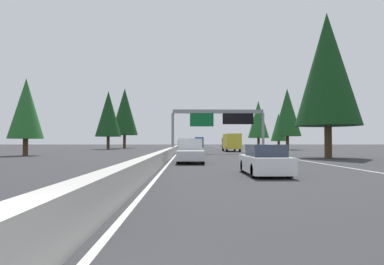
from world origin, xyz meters
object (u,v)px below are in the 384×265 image
sedan_mid_center (187,147)px  conifer_right_distant (258,119)px  sedan_far_left (265,161)px  conifer_left_far (125,112)px  conifer_left_mid (108,114)px  bus_near_right (199,142)px  conifer_left_near (26,109)px  minivan_mid_left (196,144)px  conifer_right_far (279,127)px  conifer_right_near (327,69)px  sign_gantry_overhead (219,119)px  pickup_far_right (190,151)px  sedan_distant_a (188,145)px  box_truck_mid_right (231,142)px  conifer_right_mid (287,112)px

sedan_mid_center → conifer_right_distant: bearing=-36.3°
sedan_far_left → conifer_left_far: 73.89m
sedan_mid_center → conifer_left_mid: bearing=53.6°
bus_near_right → conifer_left_near: bearing=162.2°
sedan_far_left → minivan_mid_left: bearing=0.1°
conifer_right_distant → conifer_right_far: bearing=-157.8°
conifer_right_near → sign_gantry_overhead: bearing=37.0°
conifer_right_distant → conifer_right_near: bearing=175.5°
sedan_far_left → conifer_left_near: 32.65m
pickup_far_right → sedan_distant_a: size_ratio=1.27×
box_truck_mid_right → conifer_right_distant: (27.15, -10.46, 5.66)m
pickup_far_right → conifer_right_distant: (58.57, -17.79, 6.36)m
bus_near_right → conifer_left_far: conifer_left_far is taller
sedan_far_left → conifer_right_distant: 70.44m
pickup_far_right → sedan_distant_a: (65.17, -0.02, -0.23)m
sedan_far_left → conifer_left_near: (23.24, 22.42, 4.79)m
conifer_left_near → conifer_right_far: bearing=-46.4°
conifer_right_far → sedan_mid_center: bearing=128.9°
sedan_far_left → sedan_distant_a: same height
bus_near_right → conifer_right_mid: size_ratio=0.90×
sign_gantry_overhead → sedan_mid_center: size_ratio=2.88×
minivan_mid_left → conifer_left_far: bearing=155.2°
sedan_far_left → conifer_right_near: (17.03, -10.24, 8.16)m
sign_gantry_overhead → conifer_right_mid: (24.37, -16.58, 3.01)m
conifer_left_near → conifer_left_far: conifer_left_far is taller
sedan_distant_a → minivan_mid_left: 37.89m
sedan_far_left → minivan_mid_left: (113.00, 0.13, 0.27)m
sedan_far_left → conifer_left_far: size_ratio=0.29×
conifer_right_mid → conifer_left_near: (-30.84, 39.69, -2.31)m
sedan_mid_center → conifer_right_far: (16.95, -21.00, 4.29)m
pickup_far_right → sedan_distant_a: 65.17m
bus_near_right → conifer_left_near: size_ratio=1.28×
sedan_mid_center → bus_near_right: size_ratio=0.38×
conifer_left_near → conifer_left_mid: conifer_left_mid is taller
box_truck_mid_right → conifer_left_far: (29.19, 23.51, 7.76)m
conifer_right_near → sedan_distant_a: bearing=13.3°
bus_near_right → conifer_right_distant: (-24.92, -14.11, 5.56)m
conifer_right_distant → conifer_left_mid: size_ratio=0.95×
conifer_right_near → conifer_right_far: (44.15, -7.10, -3.87)m
conifer_right_near → conifer_left_mid: size_ratio=1.16×
sedan_distant_a → minivan_mid_left: minivan_mid_left is taller
conifer_right_far → minivan_mid_left: bearing=18.6°
sedan_mid_center → conifer_left_near: 28.56m
minivan_mid_left → conifer_right_near: conifer_right_near is taller
sign_gantry_overhead → conifer_right_far: 35.61m
bus_near_right → conifer_right_distant: conifer_right_distant is taller
box_truck_mid_right → conifer_right_near: bearing=-165.3°
sedan_mid_center → bus_near_right: bearing=-4.5°
sedan_distant_a → sedan_far_left: bearing=-177.4°
box_truck_mid_right → conifer_left_far: size_ratio=0.55×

